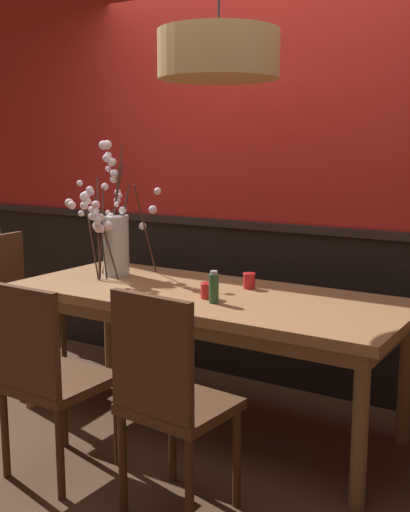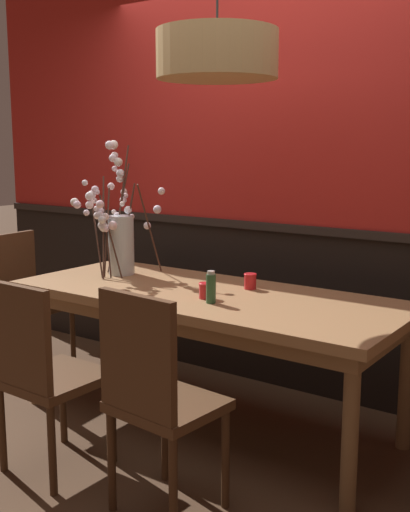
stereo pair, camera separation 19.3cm
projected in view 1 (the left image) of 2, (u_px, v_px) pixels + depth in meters
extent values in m
plane|color=#4C3321|center=(205.00, 423.00, 3.53)|extent=(24.00, 24.00, 0.00)
cube|color=black|center=(270.00, 306.00, 4.10)|extent=(5.01, 0.12, 1.01)
cube|color=black|center=(271.00, 226.00, 4.01)|extent=(5.01, 0.14, 0.05)
cube|color=#B2231E|center=(274.00, 91.00, 3.87)|extent=(5.01, 0.12, 1.70)
cube|color=#997047|center=(205.00, 296.00, 3.41)|extent=(2.17, 0.89, 0.05)
cube|color=brown|center=(205.00, 308.00, 3.42)|extent=(2.06, 0.78, 0.08)
cylinder|color=brown|center=(29.00, 350.00, 3.70)|extent=(0.07, 0.07, 0.70)
cylinder|color=brown|center=(360.00, 430.00, 2.65)|extent=(0.07, 0.07, 0.70)
cylinder|color=brown|center=(109.00, 322.00, 4.29)|extent=(0.07, 0.07, 0.70)
cylinder|color=brown|center=(405.00, 378.00, 3.25)|extent=(0.07, 0.07, 0.70)
cube|color=#4C301C|center=(24.00, 308.00, 4.20)|extent=(0.45, 0.46, 0.04)
cube|color=#4C301C|center=(1.00, 269.00, 4.24)|extent=(0.07, 0.40, 0.46)
cylinder|color=#412917|center=(64.00, 340.00, 4.32)|extent=(0.04, 0.04, 0.44)
cylinder|color=#412917|center=(27.00, 355.00, 4.00)|extent=(0.04, 0.04, 0.44)
cylinder|color=#412917|center=(25.00, 333.00, 4.48)|extent=(0.04, 0.04, 0.44)
cube|color=#4C301C|center=(180.00, 406.00, 2.62)|extent=(0.45, 0.42, 0.04)
cube|color=#4C301C|center=(151.00, 356.00, 2.44)|extent=(0.40, 0.07, 0.48)
cylinder|color=#412917|center=(172.00, 435.00, 2.89)|extent=(0.04, 0.04, 0.44)
cylinder|color=#412917|center=(237.00, 458.00, 2.68)|extent=(0.04, 0.04, 0.44)
cylinder|color=#412917|center=(123.00, 463.00, 2.64)|extent=(0.04, 0.04, 0.44)
cylinder|color=#412917|center=(190.00, 491.00, 2.43)|extent=(0.04, 0.04, 0.44)
cube|color=#4C301C|center=(60.00, 382.00, 2.94)|extent=(0.43, 0.44, 0.04)
cube|color=#4C301C|center=(25.00, 340.00, 2.74)|extent=(0.40, 0.04, 0.47)
cylinder|color=#412917|center=(64.00, 407.00, 3.23)|extent=(0.04, 0.04, 0.42)
cylinder|color=#412917|center=(117.00, 423.00, 3.04)|extent=(0.04, 0.04, 0.42)
cylinder|color=#412917|center=(5.00, 434.00, 2.93)|extent=(0.04, 0.04, 0.42)
cylinder|color=#412917|center=(60.00, 454.00, 2.73)|extent=(0.04, 0.04, 0.42)
cylinder|color=silver|center=(116.00, 246.00, 3.82)|extent=(0.16, 0.16, 0.36)
cylinder|color=silver|center=(117.00, 268.00, 3.84)|extent=(0.14, 0.14, 0.08)
cylinder|color=#472D23|center=(121.00, 228.00, 3.86)|extent=(0.12, 0.06, 0.55)
sphere|color=white|center=(119.00, 226.00, 3.87)|extent=(0.05, 0.05, 0.05)
sphere|color=white|center=(118.00, 192.00, 3.88)|extent=(0.04, 0.04, 0.04)
sphere|color=white|center=(126.00, 217.00, 3.86)|extent=(0.03, 0.03, 0.03)
cylinder|color=#472D23|center=(102.00, 233.00, 3.77)|extent=(0.09, 0.15, 0.52)
sphere|color=white|center=(92.00, 192.00, 3.72)|extent=(0.03, 0.03, 0.03)
sphere|color=white|center=(84.00, 197.00, 3.72)|extent=(0.05, 0.05, 0.05)
sphere|color=white|center=(86.00, 195.00, 3.73)|extent=(0.05, 0.05, 0.05)
sphere|color=white|center=(90.00, 190.00, 3.72)|extent=(0.04, 0.04, 0.04)
sphere|color=white|center=(89.00, 201.00, 3.77)|extent=(0.04, 0.04, 0.04)
sphere|color=white|center=(92.00, 216.00, 3.73)|extent=(0.05, 0.05, 0.05)
cylinder|color=#472D23|center=(98.00, 227.00, 3.74)|extent=(0.17, 0.19, 0.59)
sphere|color=white|center=(98.00, 229.00, 3.77)|extent=(0.05, 0.05, 0.05)
sphere|color=white|center=(84.00, 206.00, 3.71)|extent=(0.05, 0.05, 0.05)
sphere|color=white|center=(80.00, 183.00, 3.65)|extent=(0.04, 0.04, 0.04)
sphere|color=white|center=(96.00, 211.00, 3.72)|extent=(0.03, 0.03, 0.03)
sphere|color=white|center=(97.00, 226.00, 3.75)|extent=(0.05, 0.05, 0.05)
cylinder|color=#472D23|center=(92.00, 239.00, 3.76)|extent=(0.21, 0.14, 0.45)
sphere|color=white|center=(69.00, 203.00, 3.69)|extent=(0.05, 0.05, 0.05)
sphere|color=white|center=(81.00, 213.00, 3.71)|extent=(0.04, 0.04, 0.04)
sphere|color=white|center=(72.00, 205.00, 3.67)|extent=(0.05, 0.05, 0.05)
cylinder|color=#472D23|center=(145.00, 230.00, 3.77)|extent=(0.07, 0.29, 0.56)
sphere|color=white|center=(143.00, 226.00, 3.78)|extent=(0.05, 0.05, 0.05)
sphere|color=white|center=(158.00, 191.00, 3.66)|extent=(0.04, 0.04, 0.04)
sphere|color=white|center=(153.00, 210.00, 3.75)|extent=(0.05, 0.05, 0.05)
cylinder|color=#472D23|center=(106.00, 237.00, 3.73)|extent=(0.21, 0.04, 0.49)
sphere|color=white|center=(101.00, 217.00, 3.69)|extent=(0.04, 0.04, 0.04)
sphere|color=white|center=(98.00, 220.00, 3.65)|extent=(0.05, 0.05, 0.05)
sphere|color=white|center=(102.00, 230.00, 3.70)|extent=(0.03, 0.03, 0.03)
sphere|color=white|center=(96.00, 205.00, 3.63)|extent=(0.05, 0.05, 0.05)
sphere|color=white|center=(108.00, 226.00, 3.72)|extent=(0.06, 0.06, 0.06)
cylinder|color=#472D23|center=(113.00, 219.00, 3.85)|extent=(0.08, 0.15, 0.67)
sphere|color=white|center=(108.00, 212.00, 3.87)|extent=(0.03, 0.03, 0.03)
sphere|color=white|center=(111.00, 217.00, 3.86)|extent=(0.05, 0.05, 0.05)
sphere|color=white|center=(105.00, 187.00, 3.84)|extent=(0.04, 0.04, 0.04)
sphere|color=white|center=(112.00, 162.00, 3.84)|extent=(0.05, 0.05, 0.05)
sphere|color=white|center=(114.00, 179.00, 3.85)|extent=(0.05, 0.05, 0.05)
sphere|color=white|center=(108.00, 169.00, 3.87)|extent=(0.04, 0.04, 0.04)
cylinder|color=#472D23|center=(114.00, 210.00, 3.84)|extent=(0.07, 0.13, 0.78)
sphere|color=white|center=(108.00, 155.00, 3.85)|extent=(0.04, 0.04, 0.04)
sphere|color=white|center=(114.00, 174.00, 3.83)|extent=(0.05, 0.05, 0.05)
sphere|color=white|center=(103.00, 145.00, 3.81)|extent=(0.05, 0.05, 0.05)
sphere|color=white|center=(107.00, 158.00, 3.83)|extent=(0.05, 0.05, 0.05)
sphere|color=white|center=(107.00, 145.00, 3.84)|extent=(0.06, 0.06, 0.06)
sphere|color=white|center=(117.00, 200.00, 3.86)|extent=(0.04, 0.04, 0.04)
cylinder|color=#472D23|center=(122.00, 231.00, 3.83)|extent=(0.10, 0.06, 0.53)
sphere|color=white|center=(117.00, 204.00, 3.83)|extent=(0.03, 0.03, 0.03)
sphere|color=white|center=(120.00, 196.00, 3.85)|extent=(0.03, 0.03, 0.03)
sphere|color=white|center=(123.00, 210.00, 3.81)|extent=(0.05, 0.05, 0.05)
sphere|color=white|center=(118.00, 230.00, 3.82)|extent=(0.04, 0.04, 0.04)
cylinder|color=#472D23|center=(102.00, 237.00, 3.75)|extent=(0.16, 0.11, 0.48)
sphere|color=white|center=(99.00, 228.00, 3.71)|extent=(0.05, 0.05, 0.05)
sphere|color=white|center=(97.00, 223.00, 3.75)|extent=(0.03, 0.03, 0.03)
sphere|color=white|center=(92.00, 209.00, 3.74)|extent=(0.04, 0.04, 0.04)
sphere|color=white|center=(94.00, 208.00, 3.73)|extent=(0.04, 0.04, 0.04)
sphere|color=white|center=(101.00, 228.00, 3.75)|extent=(0.03, 0.03, 0.03)
sphere|color=white|center=(95.00, 216.00, 3.69)|extent=(0.05, 0.05, 0.05)
cylinder|color=red|center=(249.00, 281.00, 3.48)|extent=(0.07, 0.07, 0.09)
torus|color=red|center=(249.00, 274.00, 3.47)|extent=(0.07, 0.07, 0.01)
cylinder|color=silver|center=(249.00, 283.00, 3.48)|extent=(0.05, 0.05, 0.04)
cylinder|color=red|center=(207.00, 291.00, 3.25)|extent=(0.07, 0.07, 0.08)
torus|color=red|center=(207.00, 284.00, 3.24)|extent=(0.07, 0.07, 0.01)
cylinder|color=silver|center=(207.00, 293.00, 3.25)|extent=(0.05, 0.05, 0.04)
cylinder|color=#2D5633|center=(214.00, 289.00, 3.15)|extent=(0.05, 0.05, 0.15)
cylinder|color=beige|center=(214.00, 273.00, 3.14)|extent=(0.04, 0.04, 0.02)
cylinder|color=tan|center=(219.00, 55.00, 3.08)|extent=(0.60, 0.60, 0.23)
sphere|color=#F9EAB7|center=(219.00, 62.00, 3.08)|extent=(0.14, 0.14, 0.14)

